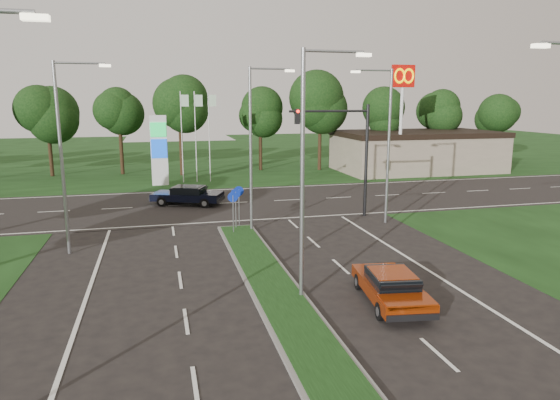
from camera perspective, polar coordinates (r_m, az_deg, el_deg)
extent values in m
plane|color=black|center=(13.68, 6.52, -20.78)|extent=(160.00, 160.00, 0.00)
cube|color=black|center=(66.35, -10.22, 4.91)|extent=(160.00, 50.00, 0.02)
cube|color=black|center=(35.81, -6.89, -0.41)|extent=(160.00, 12.00, 0.02)
cube|color=slate|center=(16.99, 1.72, -13.71)|extent=(2.00, 26.00, 0.12)
cube|color=gray|center=(53.89, 15.33, 5.37)|extent=(16.00, 9.00, 4.00)
cylinder|color=gray|center=(17.75, 2.56, 2.41)|extent=(0.16, 0.16, 9.00)
cylinder|color=gray|center=(17.95, 6.20, 16.54)|extent=(2.20, 0.10, 0.10)
cube|color=#FFF2CC|center=(18.34, 9.56, 16.03)|extent=(0.50, 0.22, 0.12)
cylinder|color=gray|center=(27.41, -3.37, 5.57)|extent=(0.16, 0.16, 9.00)
cylinder|color=gray|center=(27.54, -1.15, 14.78)|extent=(2.20, 0.10, 0.10)
cube|color=#FFF2CC|center=(27.80, 1.13, 14.54)|extent=(0.50, 0.22, 0.12)
cube|color=#FFF2CC|center=(11.13, -26.17, 18.20)|extent=(0.50, 0.22, 0.12)
cylinder|color=gray|center=(25.34, -23.69, 4.16)|extent=(0.16, 0.16, 9.00)
cylinder|color=gray|center=(25.08, -21.96, 14.32)|extent=(2.20, 0.10, 0.10)
cube|color=#FFF2CC|center=(24.96, -19.36, 14.28)|extent=(0.50, 0.22, 0.12)
cylinder|color=gray|center=(30.00, 12.30, 5.83)|extent=(0.16, 0.16, 9.00)
cylinder|color=gray|center=(29.45, 10.68, 14.37)|extent=(2.20, 0.10, 0.10)
cube|color=#FFF2CC|center=(29.01, 8.63, 14.28)|extent=(0.50, 0.22, 0.12)
cube|color=#FFF2CC|center=(16.94, 27.63, 15.33)|extent=(0.50, 0.22, 0.12)
cylinder|color=black|center=(31.70, 9.82, 4.39)|extent=(0.20, 0.20, 7.00)
cylinder|color=black|center=(30.56, 5.65, 10.08)|extent=(5.00, 0.14, 0.14)
cube|color=black|center=(29.97, 1.98, 9.52)|extent=(0.28, 0.28, 0.90)
sphere|color=#FF190C|center=(29.79, 2.08, 10.09)|extent=(0.20, 0.20, 0.20)
cylinder|color=gray|center=(27.30, -5.37, -1.72)|extent=(0.06, 0.06, 2.20)
cylinder|color=#0C26A5|center=(27.10, -5.41, 0.34)|extent=(0.56, 0.04, 0.56)
cylinder|color=gray|center=(28.31, -5.07, -1.25)|extent=(0.06, 0.06, 2.20)
cylinder|color=#0C26A5|center=(28.11, -5.10, 0.74)|extent=(0.56, 0.04, 0.56)
cylinder|color=gray|center=(29.03, -4.70, -0.92)|extent=(0.06, 0.06, 2.20)
cylinder|color=#0C26A5|center=(28.84, -4.73, 1.02)|extent=(0.56, 0.04, 0.56)
cube|color=silver|center=(44.02, -13.65, 5.50)|extent=(1.40, 0.30, 6.00)
cube|color=#0CA53F|center=(43.71, -13.75, 7.82)|extent=(1.30, 0.08, 1.20)
cube|color=#0C3FBF|center=(43.83, -13.66, 5.73)|extent=(1.30, 0.08, 1.60)
cylinder|color=silver|center=(44.99, -11.15, 7.00)|extent=(0.08, 0.08, 8.00)
cube|color=#B2D8B2|center=(44.89, -10.86, 11.09)|extent=(0.70, 0.02, 1.00)
cylinder|color=silver|center=(45.06, -9.62, 7.06)|extent=(0.08, 0.08, 8.00)
cube|color=#B2D8B2|center=(44.97, -9.30, 11.15)|extent=(0.70, 0.02, 1.00)
cylinder|color=silver|center=(45.17, -8.09, 7.12)|extent=(0.08, 0.08, 8.00)
cube|color=#B2D8B2|center=(45.09, -7.75, 11.19)|extent=(0.70, 0.02, 1.00)
cylinder|color=silver|center=(48.27, 13.64, 8.37)|extent=(0.30, 0.30, 10.00)
cube|color=#BF0C07|center=(48.26, 13.89, 13.59)|extent=(2.20, 0.35, 2.00)
torus|color=#FFC600|center=(47.86, 13.52, 13.63)|extent=(1.06, 0.16, 1.06)
torus|color=#FFC600|center=(48.28, 14.50, 13.56)|extent=(1.06, 0.16, 1.06)
cylinder|color=black|center=(51.24, -9.18, 5.56)|extent=(0.36, 0.36, 4.40)
sphere|color=black|center=(50.99, -9.33, 10.37)|extent=(6.00, 6.00, 6.00)
sphere|color=black|center=(50.81, -9.00, 11.50)|extent=(4.80, 4.80, 4.80)
cube|color=maroon|center=(18.81, 12.53, -9.83)|extent=(2.36, 4.58, 0.45)
cube|color=black|center=(18.58, 12.68, -8.70)|extent=(1.77, 2.11, 0.42)
cube|color=maroon|center=(18.51, 12.71, -8.09)|extent=(1.63, 1.75, 0.04)
cylinder|color=black|center=(19.91, 8.96, -9.22)|extent=(0.28, 0.64, 0.62)
cylinder|color=black|center=(20.38, 13.44, -8.90)|extent=(0.28, 0.64, 0.62)
cylinder|color=black|center=(17.43, 11.39, -12.39)|extent=(0.28, 0.64, 0.62)
cylinder|color=black|center=(17.96, 16.46, -11.90)|extent=(0.28, 0.64, 0.62)
cube|color=black|center=(35.65, -10.53, 0.41)|extent=(5.20, 3.71, 0.49)
cube|color=black|center=(35.53, -10.41, 1.15)|extent=(2.61, 2.37, 0.46)
cube|color=black|center=(35.49, -10.42, 1.51)|extent=(2.21, 2.13, 0.04)
cylinder|color=black|center=(35.43, -13.35, -0.21)|extent=(0.71, 0.47, 0.68)
cylinder|color=black|center=(37.07, -12.28, 0.34)|extent=(0.71, 0.47, 0.68)
cylinder|color=black|center=(34.36, -8.60, -0.38)|extent=(0.71, 0.47, 0.68)
cylinder|color=black|center=(36.05, -7.72, 0.20)|extent=(0.71, 0.47, 0.68)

